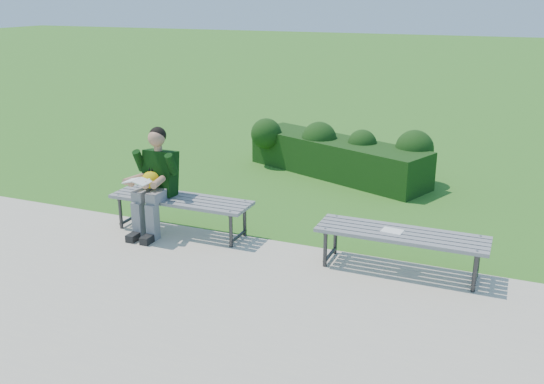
# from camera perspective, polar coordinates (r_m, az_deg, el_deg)

# --- Properties ---
(ground) EXTENTS (80.00, 80.00, 0.00)m
(ground) POSITION_cam_1_polar(r_m,az_deg,el_deg) (7.48, -1.68, -4.41)
(ground) COLOR #1E6712
(ground) RESTS_ON ground
(walkway) EXTENTS (30.00, 3.50, 0.02)m
(walkway) POSITION_cam_1_polar(r_m,az_deg,el_deg) (6.08, -8.55, -10.14)
(walkway) COLOR #BBB49A
(walkway) RESTS_ON ground
(hedge) EXTENTS (3.29, 1.94, 0.87)m
(hedge) POSITION_cam_1_polar(r_m,az_deg,el_deg) (10.03, 6.28, 3.69)
(hedge) COLOR #143912
(hedge) RESTS_ON ground
(bench_left) EXTENTS (1.80, 0.50, 0.46)m
(bench_left) POSITION_cam_1_polar(r_m,az_deg,el_deg) (7.58, -8.57, -0.95)
(bench_left) COLOR gray
(bench_left) RESTS_ON walkway
(bench_right) EXTENTS (1.80, 0.50, 0.46)m
(bench_right) POSITION_cam_1_polar(r_m,az_deg,el_deg) (6.58, 12.08, -4.18)
(bench_right) COLOR gray
(bench_right) RESTS_ON walkway
(seated_boy) EXTENTS (0.56, 0.76, 1.31)m
(seated_boy) POSITION_cam_1_polar(r_m,az_deg,el_deg) (7.57, -10.98, 1.27)
(seated_boy) COLOR gray
(seated_boy) RESTS_ON walkway
(paper_sheet) EXTENTS (0.24, 0.18, 0.01)m
(paper_sheet) POSITION_cam_1_polar(r_m,az_deg,el_deg) (6.58, 11.26, -3.60)
(paper_sheet) COLOR white
(paper_sheet) RESTS_ON bench_right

